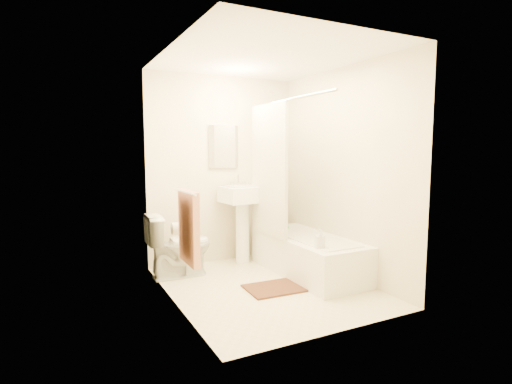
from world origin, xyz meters
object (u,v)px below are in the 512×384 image
soap_bottle (320,239)px  sink (243,221)px  toilet (179,245)px  bath_mat (275,288)px  bathtub (308,255)px

soap_bottle → sink: bearing=102.5°
toilet → bath_mat: toilet is taller
bath_mat → sink: bearing=82.9°
bathtub → bath_mat: (-0.61, -0.29, -0.21)m
soap_bottle → bathtub: bearing=68.5°
toilet → soap_bottle: 1.63m
toilet → sink: bearing=-77.7°
toilet → bath_mat: (0.77, -0.88, -0.35)m
sink → bathtub: bearing=-62.5°
sink → bathtub: size_ratio=0.69×
bathtub → bath_mat: bearing=-154.7°
toilet → bathtub: (1.38, -0.59, -0.14)m
bathtub → bath_mat: 0.71m
bathtub → soap_bottle: size_ratio=7.93×
bath_mat → toilet: bearing=131.1°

